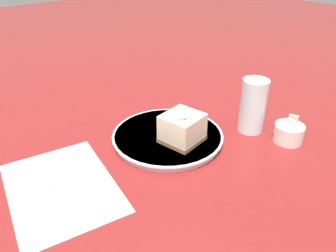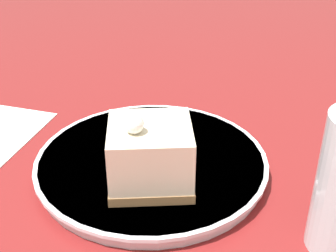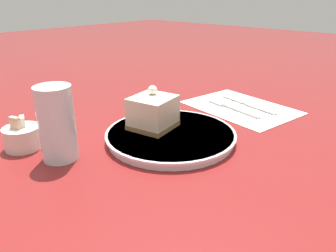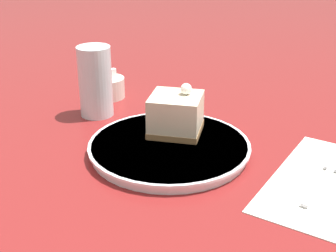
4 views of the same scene
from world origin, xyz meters
TOP-DOWN VIEW (x-y plane):
  - ground_plane at (0.00, 0.00)m, footprint 4.00×4.00m
  - plate at (-0.00, -0.03)m, footprint 0.25×0.25m
  - cake_slice at (-0.01, 0.02)m, footprint 0.09×0.09m
  - napkin at (0.26, -0.03)m, footprint 0.22×0.28m
  - fork at (0.23, -0.01)m, footprint 0.05×0.16m
  - knife at (0.28, -0.05)m, footprint 0.05×0.17m
  - sugar_bowl at (-0.21, 0.15)m, footprint 0.07×0.07m
  - drinking_glass at (-0.18, 0.07)m, footprint 0.06×0.06m

SIDE VIEW (x-z plane):
  - ground_plane at x=0.00m, z-range 0.00..0.00m
  - napkin at x=0.26m, z-range 0.00..0.00m
  - fork at x=0.23m, z-range 0.00..0.01m
  - knife at x=0.28m, z-range 0.00..0.01m
  - plate at x=0.00m, z-range 0.00..0.02m
  - sugar_bowl at x=-0.21m, z-range -0.01..0.05m
  - cake_slice at x=-0.01m, z-range 0.01..0.09m
  - drinking_glass at x=-0.18m, z-range 0.00..0.13m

